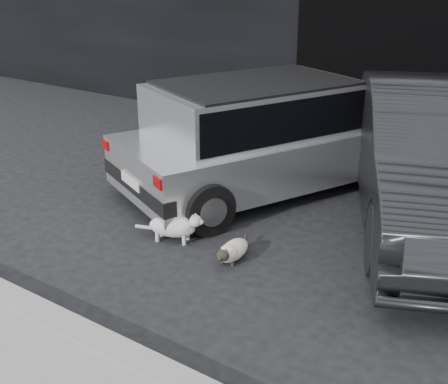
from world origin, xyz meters
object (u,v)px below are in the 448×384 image
Objects in this scene: second_car at (440,156)px; cat_siamese at (232,251)px; silver_hatchback at (262,131)px; cat_white at (175,226)px.

second_car reaches higher than cat_siamese.
silver_hatchback is 0.89× the size of second_car.
silver_hatchback is at bearing 162.57° from cat_white.
silver_hatchback is 5.86× the size of cat_white.
cat_white is (-2.15, -2.14, -0.62)m from second_car.
cat_white is (-0.75, 0.02, 0.07)m from cat_siamese.
cat_siamese is at bearing -147.45° from second_car.
silver_hatchback is 1.99m from cat_white.
second_car is at bearing -129.08° from cat_siamese.
cat_white is at bearing -159.73° from second_car.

